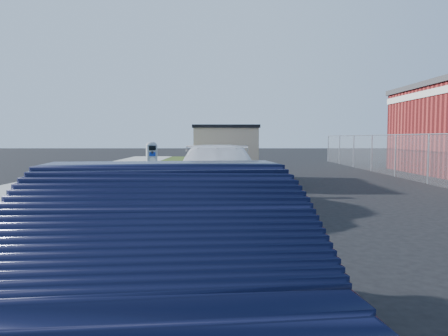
{
  "coord_description": "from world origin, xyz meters",
  "views": [
    {
      "loc": [
        -1.43,
        -8.69,
        1.68
      ],
      "look_at": [
        -1.4,
        1.0,
        1.0
      ],
      "focal_mm": 35.0,
      "sensor_mm": 36.0,
      "label": 1
    }
  ],
  "objects_px": {
    "navy_sedan": "(163,290)",
    "dump_truck": "(226,149)",
    "white_wagon": "(218,177)",
    "parking_meter": "(152,163)"
  },
  "relations": [
    {
      "from": "white_wagon",
      "to": "navy_sedan",
      "type": "xyz_separation_m",
      "value": [
        -0.25,
        -7.57,
        -0.0
      ]
    },
    {
      "from": "navy_sedan",
      "to": "dump_truck",
      "type": "xyz_separation_m",
      "value": [
        0.47,
        13.83,
        0.48
      ]
    },
    {
      "from": "parking_meter",
      "to": "dump_truck",
      "type": "height_order",
      "value": "dump_truck"
    },
    {
      "from": "parking_meter",
      "to": "white_wagon",
      "type": "height_order",
      "value": "parking_meter"
    },
    {
      "from": "white_wagon",
      "to": "dump_truck",
      "type": "relative_size",
      "value": 0.93
    },
    {
      "from": "parking_meter",
      "to": "navy_sedan",
      "type": "relative_size",
      "value": 0.32
    },
    {
      "from": "parking_meter",
      "to": "navy_sedan",
      "type": "height_order",
      "value": "parking_meter"
    },
    {
      "from": "white_wagon",
      "to": "navy_sedan",
      "type": "distance_m",
      "value": 7.58
    },
    {
      "from": "dump_truck",
      "to": "parking_meter",
      "type": "bearing_deg",
      "value": -99.97
    },
    {
      "from": "parking_meter",
      "to": "white_wagon",
      "type": "distance_m",
      "value": 2.37
    }
  ]
}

